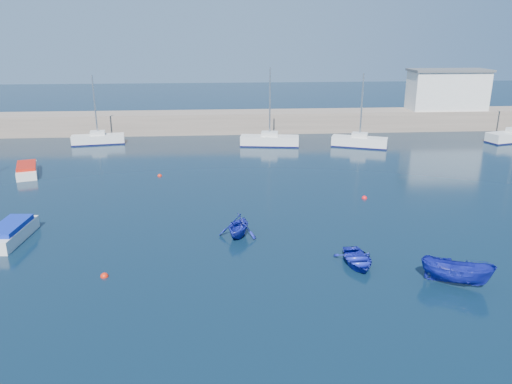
{
  "coord_description": "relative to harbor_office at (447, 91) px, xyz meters",
  "views": [
    {
      "loc": [
        -0.66,
        -19.25,
        12.86
      ],
      "look_at": [
        1.98,
        15.14,
        1.6
      ],
      "focal_mm": 35.0,
      "sensor_mm": 36.0,
      "label": 1
    }
  ],
  "objects": [
    {
      "name": "ground",
      "position": [
        -30.0,
        -46.0,
        -5.1
      ],
      "size": [
        220.0,
        220.0,
        0.0
      ],
      "primitive_type": "plane",
      "color": "black",
      "rests_on": "ground"
    },
    {
      "name": "back_wall",
      "position": [
        -30.0,
        0.0,
        -3.8
      ],
      "size": [
        96.0,
        4.5,
        2.6
      ],
      "primitive_type": "cube",
      "color": "gray",
      "rests_on": "ground"
    },
    {
      "name": "harbor_office",
      "position": [
        0.0,
        0.0,
        0.0
      ],
      "size": [
        10.0,
        4.0,
        5.0
      ],
      "primitive_type": "cube",
      "color": "silver",
      "rests_on": "back_wall"
    },
    {
      "name": "sailboat_5",
      "position": [
        -44.77,
        -6.36,
        -4.48
      ],
      "size": [
        6.14,
        2.62,
        7.95
      ],
      "rotation": [
        0.0,
        0.0,
        1.74
      ],
      "color": "silver",
      "rests_on": "ground"
    },
    {
      "name": "sailboat_6",
      "position": [
        -24.74,
        -8.82,
        -4.44
      ],
      "size": [
        6.89,
        2.82,
        8.87
      ],
      "rotation": [
        0.0,
        0.0,
        1.43
      ],
      "color": "silver",
      "rests_on": "ground"
    },
    {
      "name": "sailboat_7",
      "position": [
        -14.53,
        -10.21,
        -4.45
      ],
      "size": [
        6.41,
        3.91,
        8.31
      ],
      "rotation": [
        0.0,
        0.0,
        1.19
      ],
      "color": "silver",
      "rests_on": "ground"
    },
    {
      "name": "motorboat_1",
      "position": [
        -44.0,
        -34.74,
        -4.56
      ],
      "size": [
        2.0,
        4.81,
        1.15
      ],
      "rotation": [
        0.0,
        0.0,
        -0.08
      ],
      "color": "silver",
      "rests_on": "ground"
    },
    {
      "name": "motorboat_2",
      "position": [
        -48.5,
        -19.08,
        -4.63
      ],
      "size": [
        3.12,
        5.15,
        1.0
      ],
      "rotation": [
        0.0,
        0.0,
        0.32
      ],
      "color": "silver",
      "rests_on": "ground"
    },
    {
      "name": "dinghy_center",
      "position": [
        -22.88,
        -39.85,
        -4.77
      ],
      "size": [
        2.36,
        3.24,
        0.66
      ],
      "primitive_type": "imported",
      "rotation": [
        0.0,
        0.0,
        0.03
      ],
      "color": "#151F96",
      "rests_on": "ground"
    },
    {
      "name": "dinghy_left",
      "position": [
        -29.5,
        -35.21,
        -4.34
      ],
      "size": [
        3.29,
        3.54,
        1.53
      ],
      "primitive_type": "imported",
      "rotation": [
        0.0,
        0.0,
        -0.32
      ],
      "color": "#151F96",
      "rests_on": "ground"
    },
    {
      "name": "dinghy_right",
      "position": [
        -18.32,
        -42.56,
        -4.39
      ],
      "size": [
        3.9,
        2.96,
        1.42
      ],
      "primitive_type": "imported",
      "rotation": [
        0.0,
        0.0,
        1.08
      ],
      "color": "#151F96",
      "rests_on": "ground"
    },
    {
      "name": "buoy_0",
      "position": [
        -37.06,
        -40.22,
        -5.1
      ],
      "size": [
        0.44,
        0.44,
        0.44
      ],
      "primitive_type": "sphere",
      "color": "red",
      "rests_on": "ground"
    },
    {
      "name": "buoy_1",
      "position": [
        -19.11,
        -28.26,
        -5.1
      ],
      "size": [
        0.43,
        0.43,
        0.43
      ],
      "primitive_type": "sphere",
      "color": "red",
      "rests_on": "ground"
    },
    {
      "name": "buoy_3",
      "position": [
        -36.14,
        -20.57,
        -5.1
      ],
      "size": [
        0.4,
        0.4,
        0.4
      ],
      "primitive_type": "sphere",
      "color": "red",
      "rests_on": "ground"
    }
  ]
}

